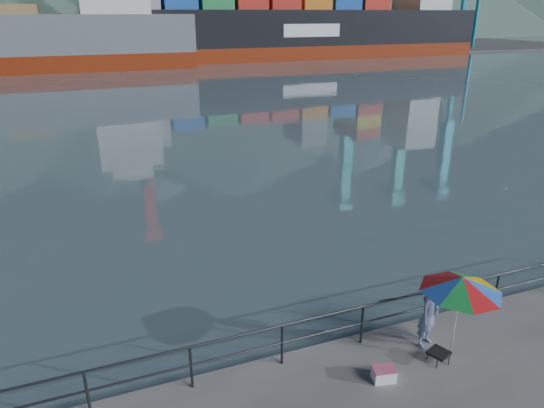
{
  "coord_description": "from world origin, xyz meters",
  "views": [
    {
      "loc": [
        -4.33,
        -6.3,
        7.23
      ],
      "look_at": [
        0.43,
        6.0,
        2.0
      ],
      "focal_mm": 32.0,
      "sensor_mm": 36.0,
      "label": 1
    }
  ],
  "objects": [
    {
      "name": "fisherman",
      "position": [
        2.38,
        1.11,
        0.81
      ],
      "size": [
        0.7,
        0.59,
        1.62
      ],
      "primitive_type": "imported",
      "rotation": [
        0.0,
        0.0,
        0.41
      ],
      "color": "navy",
      "rests_on": "ground"
    },
    {
      "name": "beach_umbrella",
      "position": [
        2.56,
        0.48,
        1.93
      ],
      "size": [
        2.23,
        2.23,
        2.11
      ],
      "color": "white",
      "rests_on": "ground"
    },
    {
      "name": "fishing_rod",
      "position": [
        2.13,
        1.84,
        0.0
      ],
      "size": [
        0.1,
        1.66,
        1.17
      ],
      "primitive_type": "cylinder",
      "rotation": [
        0.96,
        0.0,
        0.05
      ],
      "color": "black",
      "rests_on": "ground"
    },
    {
      "name": "guardrail",
      "position": [
        0.0,
        1.7,
        0.52
      ],
      "size": [
        22.0,
        0.06,
        1.03
      ],
      "color": "#2D3033",
      "rests_on": "ground"
    },
    {
      "name": "container_stacks",
      "position": [
        34.42,
        93.62,
        3.06
      ],
      "size": [
        58.0,
        5.4,
        7.8
      ],
      "color": "#267F3F",
      "rests_on": "ground"
    },
    {
      "name": "cooler_bag",
      "position": [
        0.8,
        0.44,
        0.14
      ],
      "size": [
        0.53,
        0.41,
        0.27
      ],
      "primitive_type": "cube",
      "rotation": [
        0.0,
        0.0,
        -0.22
      ],
      "color": "white",
      "rests_on": "ground"
    },
    {
      "name": "far_dock",
      "position": [
        10.0,
        93.0,
        0.0
      ],
      "size": [
        200.0,
        40.0,
        0.4
      ],
      "primitive_type": "cube",
      "color": "#514F4C",
      "rests_on": "ground"
    },
    {
      "name": "container_ship",
      "position": [
        33.5,
        74.66,
        5.79
      ],
      "size": [
        65.84,
        10.97,
        18.1
      ],
      "color": "maroon",
      "rests_on": "ground"
    },
    {
      "name": "harbor_water",
      "position": [
        0.0,
        130.0,
        0.0
      ],
      "size": [
        500.0,
        280.0,
        0.0
      ],
      "primitive_type": "cube",
      "color": "#4C6268",
      "rests_on": "ground"
    },
    {
      "name": "folding_stool",
      "position": [
        2.25,
        0.49,
        0.14
      ],
      "size": [
        0.54,
        0.54,
        0.27
      ],
      "color": "black",
      "rests_on": "ground"
    }
  ]
}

